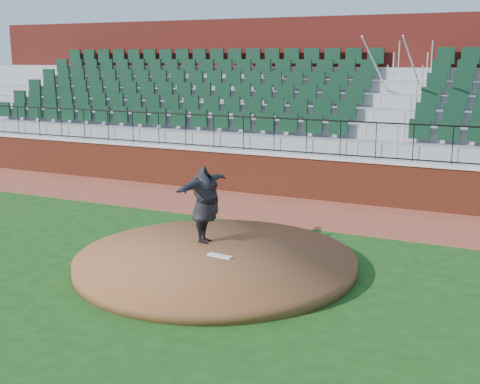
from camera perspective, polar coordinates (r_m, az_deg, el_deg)
name	(u,v)px	position (r m, az deg, el deg)	size (l,w,h in m)	color
ground	(206,273)	(11.95, -3.13, -7.49)	(90.00, 90.00, 0.00)	#153F12
warning_track	(303,211)	(16.68, 5.79, -1.77)	(34.00, 3.20, 0.01)	brown
field_wall	(322,179)	(18.03, 7.55, 1.18)	(34.00, 0.35, 1.20)	maroon
wall_cap	(323,157)	(17.92, 7.61, 3.22)	(34.00, 0.45, 0.10)	#B7B7B7
wall_railing	(323,138)	(17.84, 7.66, 4.96)	(34.00, 0.05, 1.00)	black
seating_stands	(350,113)	(20.39, 10.09, 7.20)	(34.00, 5.10, 4.60)	gray
concourse_wall	(372,94)	(23.06, 12.04, 8.81)	(34.00, 0.50, 5.50)	maroon
pitchers_mound	(216,261)	(12.22, -2.26, -6.40)	(5.48, 5.48, 0.25)	brown
pitching_rubber	(220,256)	(12.09, -1.87, -5.90)	(0.52, 0.13, 0.03)	silver
pitcher	(205,205)	(12.83, -3.20, -1.18)	(1.99, 0.54, 1.62)	black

